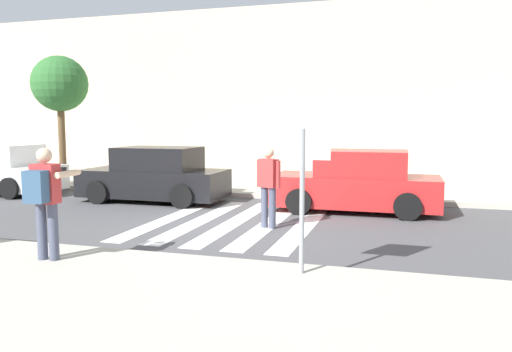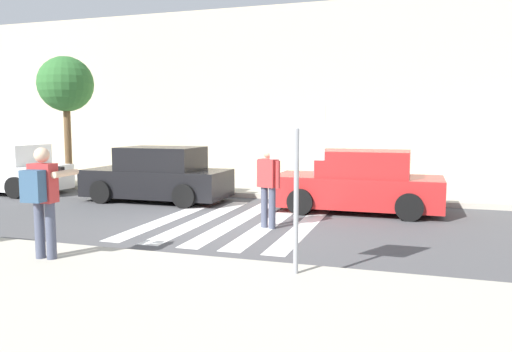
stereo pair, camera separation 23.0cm
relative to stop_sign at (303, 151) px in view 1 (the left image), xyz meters
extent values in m
plane|color=#4C4C4F|center=(-2.30, 3.65, -1.85)|extent=(120.00, 120.00, 0.00)
cube|color=#B2AD9E|center=(-2.30, -2.55, -1.78)|extent=(60.00, 6.00, 0.14)
cube|color=#B2AD9E|center=(-2.30, 9.65, -1.78)|extent=(60.00, 4.80, 0.14)
cube|color=beige|center=(-2.30, 14.05, 1.49)|extent=(56.00, 4.00, 6.67)
cube|color=silver|center=(-3.90, 3.85, -1.85)|extent=(0.44, 5.20, 0.01)
cube|color=silver|center=(-3.10, 3.85, -1.85)|extent=(0.44, 5.20, 0.01)
cube|color=silver|center=(-2.30, 3.85, -1.85)|extent=(0.44, 5.20, 0.01)
cube|color=silver|center=(-1.50, 3.85, -1.85)|extent=(0.44, 5.20, 0.01)
cube|color=silver|center=(-0.70, 3.85, -1.85)|extent=(0.44, 5.20, 0.01)
cylinder|color=gray|center=(0.00, -0.01, -0.70)|extent=(0.07, 0.07, 2.03)
cube|color=white|center=(0.00, 0.00, 0.27)|extent=(0.76, 0.03, 0.76)
cube|color=red|center=(0.00, 0.02, 0.27)|extent=(0.66, 0.02, 0.66)
cylinder|color=#474C60|center=(-3.97, -0.45, -1.27)|extent=(0.15, 0.15, 0.88)
cylinder|color=#474C60|center=(-3.77, -0.44, -1.27)|extent=(0.15, 0.15, 0.88)
cube|color=#B73333|center=(-3.87, -0.44, -0.53)|extent=(0.39, 0.26, 0.60)
sphere|color=beige|center=(-3.87, -0.44, -0.10)|extent=(0.23, 0.23, 0.23)
cylinder|color=beige|center=(-4.12, -0.24, -0.39)|extent=(0.14, 0.59, 0.10)
cylinder|color=beige|center=(-3.64, -0.21, -0.39)|extent=(0.14, 0.59, 0.10)
cube|color=black|center=(-3.90, -0.04, -0.36)|extent=(0.15, 0.11, 0.10)
cube|color=#335170|center=(-3.86, -0.67, -0.55)|extent=(0.33, 0.22, 0.48)
cylinder|color=#474C60|center=(-1.50, 3.42, -1.41)|extent=(0.15, 0.15, 0.88)
cylinder|color=#474C60|center=(-1.31, 3.35, -1.41)|extent=(0.15, 0.15, 0.88)
cube|color=#B73333|center=(-1.40, 3.39, -0.67)|extent=(0.44, 0.35, 0.60)
sphere|color=beige|center=(-1.40, 3.39, -0.24)|extent=(0.23, 0.23, 0.23)
cylinder|color=#B73333|center=(-1.63, 3.46, -0.69)|extent=(0.10, 0.10, 0.58)
cylinder|color=#B73333|center=(-1.17, 3.31, -0.69)|extent=(0.10, 0.10, 0.58)
cube|color=white|center=(-10.83, 5.95, -0.62)|extent=(2.20, 1.56, 0.64)
cube|color=slate|center=(-9.86, 5.95, -0.62)|extent=(0.10, 1.50, 0.51)
cylinder|color=black|center=(-9.71, 5.10, -1.53)|extent=(0.64, 0.22, 0.64)
cylinder|color=black|center=(-9.71, 6.80, -1.53)|extent=(0.64, 0.22, 0.64)
cube|color=black|center=(-5.47, 5.95, -1.32)|extent=(4.10, 1.70, 0.76)
cube|color=black|center=(-5.32, 5.95, -0.62)|extent=(2.20, 1.56, 0.64)
cube|color=slate|center=(-6.39, 5.95, -0.62)|extent=(0.10, 1.50, 0.54)
cube|color=slate|center=(-4.35, 5.95, -0.62)|extent=(0.10, 1.50, 0.51)
cylinder|color=black|center=(-6.74, 5.10, -1.53)|extent=(0.64, 0.22, 0.64)
cylinder|color=black|center=(-6.74, 6.80, -1.53)|extent=(0.64, 0.22, 0.64)
cylinder|color=black|center=(-4.20, 5.10, -1.53)|extent=(0.64, 0.22, 0.64)
cylinder|color=black|center=(-4.20, 6.80, -1.53)|extent=(0.64, 0.22, 0.64)
cube|color=red|center=(0.18, 5.95, -1.32)|extent=(4.10, 1.70, 0.76)
cube|color=red|center=(0.33, 5.95, -0.62)|extent=(2.20, 1.56, 0.64)
cube|color=slate|center=(-0.74, 5.95, -0.62)|extent=(0.10, 1.50, 0.54)
cube|color=slate|center=(1.30, 5.95, -0.62)|extent=(0.10, 1.50, 0.51)
cylinder|color=black|center=(-1.09, 5.10, -1.53)|extent=(0.64, 0.22, 0.64)
cylinder|color=black|center=(-1.09, 6.80, -1.53)|extent=(0.64, 0.22, 0.64)
cylinder|color=black|center=(1.45, 5.10, -1.53)|extent=(0.64, 0.22, 0.64)
cylinder|color=black|center=(1.45, 6.80, -1.53)|extent=(0.64, 0.22, 0.64)
cylinder|color=brown|center=(-10.14, 8.06, -0.28)|extent=(0.24, 0.24, 2.86)
sphere|color=#2D662D|center=(-10.14, 8.06, 1.72)|extent=(1.91, 1.91, 1.91)
camera|label=1|loc=(1.33, -6.72, 0.40)|focal=35.00mm
camera|label=2|loc=(1.55, -6.65, 0.40)|focal=35.00mm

